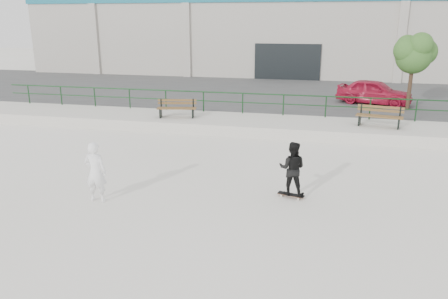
% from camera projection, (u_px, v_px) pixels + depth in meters
% --- Properties ---
extents(ground, '(120.00, 120.00, 0.00)m').
position_uv_depth(ground, '(204.00, 217.00, 11.46)').
color(ground, beige).
rests_on(ground, ground).
extents(ledge, '(30.00, 3.00, 0.50)m').
position_uv_depth(ledge, '(258.00, 125.00, 20.26)').
color(ledge, beige).
rests_on(ledge, ground).
extents(parking_strip, '(60.00, 14.00, 0.50)m').
position_uv_depth(parking_strip, '(278.00, 95.00, 28.20)').
color(parking_strip, '#3E3E3E').
rests_on(parking_strip, ground).
extents(railing, '(28.00, 0.06, 1.03)m').
position_uv_depth(railing, '(263.00, 99.00, 21.19)').
color(railing, '#163D1C').
rests_on(railing, ledge).
extents(commercial_building, '(44.20, 16.33, 8.00)m').
position_uv_depth(commercial_building, '(296.00, 24.00, 40.02)').
color(commercial_building, '#B2ACA0').
rests_on(commercial_building, ground).
extents(bench_left, '(1.92, 0.90, 0.85)m').
position_uv_depth(bench_left, '(177.00, 108.00, 20.68)').
color(bench_left, brown).
rests_on(bench_left, ledge).
extents(bench_right, '(2.01, 0.93, 0.89)m').
position_uv_depth(bench_right, '(379.00, 116.00, 18.88)').
color(bench_right, brown).
rests_on(bench_right, ledge).
extents(tree, '(2.18, 1.94, 3.88)m').
position_uv_depth(tree, '(415.00, 52.00, 21.63)').
color(tree, '#483424').
rests_on(tree, parking_strip).
extents(red_car, '(4.26, 2.79, 1.35)m').
position_uv_depth(red_car, '(374.00, 92.00, 23.80)').
color(red_car, '#AA1431').
rests_on(red_car, parking_strip).
extents(skateboard, '(0.81, 0.40, 0.09)m').
position_uv_depth(skateboard, '(291.00, 195.00, 12.71)').
color(skateboard, black).
rests_on(skateboard, ground).
extents(standing_skater, '(0.81, 0.65, 1.58)m').
position_uv_depth(standing_skater, '(292.00, 168.00, 12.47)').
color(standing_skater, black).
rests_on(standing_skater, skateboard).
extents(seated_skater, '(0.66, 0.45, 1.75)m').
position_uv_depth(seated_skater, '(95.00, 172.00, 12.22)').
color(seated_skater, white).
rests_on(seated_skater, ground).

